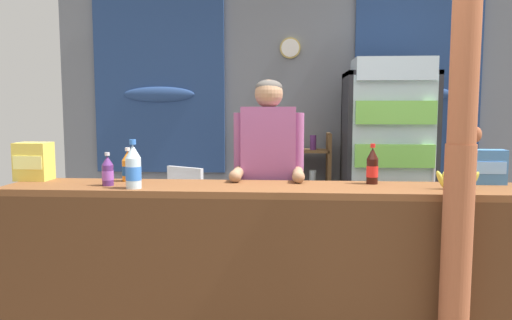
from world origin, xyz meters
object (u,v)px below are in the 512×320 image
object	(u,v)px
snack_box_biscuit	(484,167)
timber_post	(461,154)
soda_bottle_water	(133,168)
stall_counter	(274,252)
bottle_shelf_rack	(306,189)
shopkeeper	(269,169)
banana_bunch	(457,180)
plastic_lawn_chair	(176,208)
snack_box_instant_noodle	(34,161)
soda_bottle_grape_soda	(108,172)
soda_bottle_cola	(372,167)
soda_bottle_orange_soda	(128,167)
drink_fridge	(388,152)

from	to	relation	value
snack_box_biscuit	timber_post	bearing A→B (deg)	-122.10
soda_bottle_water	stall_counter	bearing A→B (deg)	2.82
stall_counter	bottle_shelf_rack	xyz separation A→B (m)	(0.25, 2.03, 0.04)
shopkeeper	banana_bunch	xyz separation A→B (m)	(1.10, -0.44, 0.00)
plastic_lawn_chair	snack_box_instant_noodle	bearing A→B (deg)	-114.09
stall_counter	soda_bottle_grape_soda	bearing A→B (deg)	177.22
soda_bottle_cola	soda_bottle_orange_soda	xyz separation A→B (m)	(-1.53, 0.00, -0.01)
timber_post	plastic_lawn_chair	bearing A→B (deg)	136.34
soda_bottle_cola	timber_post	bearing A→B (deg)	-51.57
stall_counter	plastic_lawn_chair	xyz separation A→B (m)	(-0.95, 1.60, -0.08)
bottle_shelf_rack	soda_bottle_orange_soda	world-z (taller)	bottle_shelf_rack
stall_counter	soda_bottle_grape_soda	xyz separation A→B (m)	(-1.00, 0.05, 0.46)
soda_bottle_water	soda_bottle_grape_soda	xyz separation A→B (m)	(-0.19, 0.09, -0.04)
shopkeeper	banana_bunch	bearing A→B (deg)	-21.85
timber_post	plastic_lawn_chair	xyz separation A→B (m)	(-1.92, 1.83, -0.68)
drink_fridge	soda_bottle_water	world-z (taller)	drink_fridge
drink_fridge	soda_bottle_grape_soda	size ratio (longest dim) A/B	9.17
soda_bottle_grape_soda	snack_box_instant_noodle	size ratio (longest dim) A/B	0.83
drink_fridge	bottle_shelf_rack	size ratio (longest dim) A/B	1.58
plastic_lawn_chair	soda_bottle_cola	distance (m)	2.14
plastic_lawn_chair	snack_box_biscuit	world-z (taller)	snack_box_biscuit
soda_bottle_water	plastic_lawn_chair	bearing A→B (deg)	94.93
timber_post	snack_box_biscuit	xyz separation A→B (m)	(0.32, 0.51, -0.12)
stall_counter	soda_bottle_cola	size ratio (longest dim) A/B	13.12
banana_bunch	stall_counter	bearing A→B (deg)	-177.34
soda_bottle_water	snack_box_biscuit	size ratio (longest dim) A/B	1.19
soda_bottle_grape_soda	banana_bunch	xyz separation A→B (m)	(2.05, 0.00, -0.03)
timber_post	soda_bottle_orange_soda	size ratio (longest dim) A/B	11.40
bottle_shelf_rack	snack_box_instant_noodle	size ratio (longest dim) A/B	4.79
bottle_shelf_rack	soda_bottle_cola	xyz separation A→B (m)	(0.34, -1.80, 0.44)
timber_post	soda_bottle_cola	distance (m)	0.60
soda_bottle_water	banana_bunch	distance (m)	1.86
soda_bottle_grape_soda	snack_box_instant_noodle	world-z (taller)	snack_box_instant_noodle
plastic_lawn_chair	snack_box_instant_noodle	xyz separation A→B (m)	(-0.61, -1.36, 0.58)
soda_bottle_water	timber_post	bearing A→B (deg)	-6.24
drink_fridge	plastic_lawn_chair	distance (m)	2.02
timber_post	shopkeeper	bearing A→B (deg)	144.54
soda_bottle_water	snack_box_biscuit	bearing A→B (deg)	8.49
soda_bottle_orange_soda	soda_bottle_grape_soda	world-z (taller)	soda_bottle_orange_soda
timber_post	snack_box_biscuit	distance (m)	0.61
stall_counter	plastic_lawn_chair	bearing A→B (deg)	120.84
drink_fridge	soda_bottle_grape_soda	world-z (taller)	drink_fridge
stall_counter	soda_bottle_cola	distance (m)	0.80
timber_post	soda_bottle_water	world-z (taller)	timber_post
snack_box_instant_noodle	soda_bottle_water	bearing A→B (deg)	-20.62
soda_bottle_cola	bottle_shelf_rack	bearing A→B (deg)	100.77
snack_box_instant_noodle	soda_bottle_orange_soda	bearing A→B (deg)	-0.74
banana_bunch	plastic_lawn_chair	bearing A→B (deg)	142.28
snack_box_biscuit	soda_bottle_orange_soda	bearing A→B (deg)	-178.98
soda_bottle_cola	snack_box_instant_noodle	bearing A→B (deg)	179.67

